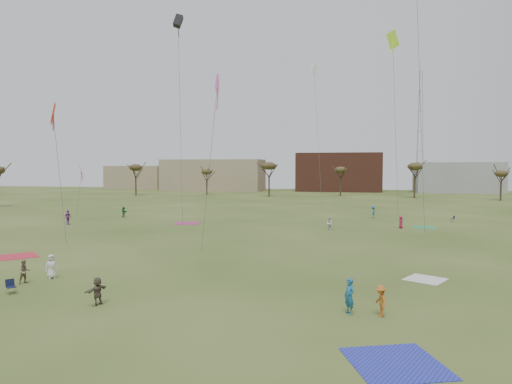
% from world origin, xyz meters
% --- Properties ---
extents(ground, '(260.00, 260.00, 0.00)m').
position_xyz_m(ground, '(0.00, 0.00, 0.00)').
color(ground, '#304816').
rests_on(ground, ground).
extents(flyer_near_left, '(0.93, 0.95, 1.65)m').
position_xyz_m(flyer_near_left, '(-12.16, 0.70, 0.83)').
color(flyer_near_left, silver).
rests_on(flyer_near_left, ground).
extents(flyer_near_right, '(0.77, 0.82, 1.89)m').
position_xyz_m(flyer_near_right, '(8.03, -3.01, 0.94)').
color(flyer_near_right, '#1F6190').
rests_on(flyer_near_right, ground).
extents(spectator_fore_b, '(0.92, 0.96, 1.57)m').
position_xyz_m(spectator_fore_b, '(-13.00, -0.92, 0.78)').
color(spectator_fore_b, '#807051').
rests_on(spectator_fore_b, ground).
extents(spectator_fore_c, '(0.90, 1.54, 1.58)m').
position_xyz_m(spectator_fore_c, '(-5.73, -4.24, 0.79)').
color(spectator_fore_c, brown).
rests_on(spectator_fore_c, ground).
extents(flyer_mid_b, '(0.88, 1.17, 1.61)m').
position_xyz_m(flyer_mid_b, '(9.62, -3.02, 0.80)').
color(flyer_mid_b, '#B16121').
rests_on(flyer_mid_b, ground).
extents(spectator_mid_d, '(0.68, 1.21, 1.95)m').
position_xyz_m(spectator_mid_d, '(-28.66, 27.02, 0.98)').
color(spectator_mid_d, purple).
rests_on(spectator_mid_d, ground).
extents(spectator_mid_e, '(0.95, 0.92, 1.55)m').
position_xyz_m(spectator_mid_e, '(5.73, 29.17, 0.77)').
color(spectator_mid_e, white).
rests_on(spectator_mid_e, ground).
extents(flyer_far_a, '(1.47, 1.28, 1.61)m').
position_xyz_m(flyer_far_a, '(-25.65, 36.67, 0.80)').
color(flyer_far_a, '#226640').
rests_on(flyer_far_a, ground).
extents(flyer_far_b, '(0.74, 0.89, 1.55)m').
position_xyz_m(flyer_far_b, '(14.45, 32.07, 0.77)').
color(flyer_far_b, '#A81C3D').
rests_on(flyer_far_b, ground).
extents(flyer_far_c, '(0.93, 1.30, 1.82)m').
position_xyz_m(flyer_far_c, '(11.66, 43.14, 0.91)').
color(flyer_far_c, '#22639C').
rests_on(flyer_far_c, ground).
extents(blanket_red, '(4.12, 4.12, 0.03)m').
position_xyz_m(blanket_red, '(-19.91, 6.94, 0.00)').
color(blanket_red, red).
rests_on(blanket_red, ground).
extents(blanket_blue, '(4.47, 4.47, 0.03)m').
position_xyz_m(blanket_blue, '(9.81, -8.77, 0.00)').
color(blanket_blue, '#2A34B8').
rests_on(blanket_blue, ground).
extents(blanket_cream, '(3.27, 3.27, 0.03)m').
position_xyz_m(blanket_cream, '(13.17, 5.45, 0.00)').
color(blanket_cream, white).
rests_on(blanket_cream, ground).
extents(blanket_plum, '(3.83, 3.83, 0.03)m').
position_xyz_m(blanket_plum, '(-13.59, 31.57, 0.00)').
color(blanket_plum, '#AB346B').
rests_on(blanket_plum, ground).
extents(blanket_olive, '(2.92, 2.92, 0.03)m').
position_xyz_m(blanket_olive, '(17.45, 33.50, 0.00)').
color(blanket_olive, '#349153').
rests_on(blanket_olive, ground).
extents(camp_chair_left, '(0.73, 0.72, 0.87)m').
position_xyz_m(camp_chair_left, '(-12.11, -3.23, 0.26)').
color(camp_chair_left, '#131834').
rests_on(camp_chair_left, ground).
extents(camp_chair_right, '(0.60, 0.56, 0.87)m').
position_xyz_m(camp_chair_right, '(22.30, 40.48, 0.26)').
color(camp_chair_right, '#141E37').
rests_on(camp_chair_right, ground).
extents(kites_aloft, '(64.85, 55.72, 26.63)m').
position_xyz_m(kites_aloft, '(-1.35, 29.67, 21.30)').
color(kites_aloft, '#DF46AD').
rests_on(kites_aloft, ground).
extents(tree_line, '(117.44, 49.32, 8.91)m').
position_xyz_m(tree_line, '(-2.85, 79.12, 7.09)').
color(tree_line, '#3A2B1E').
rests_on(tree_line, ground).
extents(building_tan, '(32.00, 14.00, 10.00)m').
position_xyz_m(building_tan, '(-35.00, 115.00, 5.00)').
color(building_tan, '#937F60').
rests_on(building_tan, ground).
extents(building_brick, '(26.00, 16.00, 12.00)m').
position_xyz_m(building_brick, '(5.00, 120.00, 6.00)').
color(building_brick, brown).
rests_on(building_brick, ground).
extents(building_grey, '(24.00, 12.00, 9.00)m').
position_xyz_m(building_grey, '(40.00, 118.00, 4.50)').
color(building_grey, gray).
rests_on(building_grey, ground).
extents(building_tan_west, '(20.00, 12.00, 8.00)m').
position_xyz_m(building_tan_west, '(-65.00, 122.00, 4.00)').
color(building_tan_west, '#937F60').
rests_on(building_tan_west, ground).
extents(radio_tower, '(1.51, 1.72, 41.00)m').
position_xyz_m(radio_tower, '(30.00, 125.00, 19.21)').
color(radio_tower, '#9EA3A8').
rests_on(radio_tower, ground).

